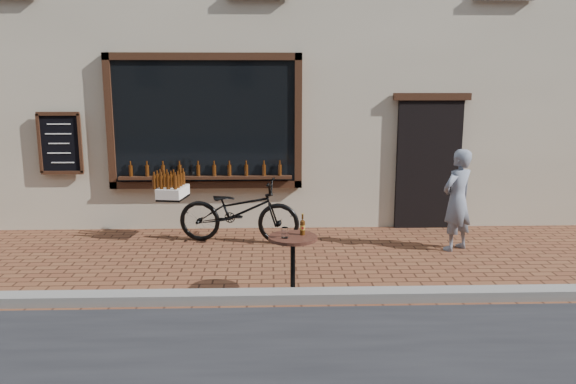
{
  "coord_description": "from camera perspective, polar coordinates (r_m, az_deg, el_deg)",
  "views": [
    {
      "loc": [
        -0.82,
        -5.97,
        2.55
      ],
      "look_at": [
        -0.58,
        1.2,
        1.1
      ],
      "focal_mm": 35.0,
      "sensor_mm": 36.0,
      "label": 1
    }
  ],
  "objects": [
    {
      "name": "ground",
      "position": [
        6.55,
        5.58,
        -11.56
      ],
      "size": [
        90.0,
        90.0,
        0.0
      ],
      "primitive_type": "plane",
      "color": "brown",
      "rests_on": "ground"
    },
    {
      "name": "kerb",
      "position": [
        6.71,
        5.37,
        -10.42
      ],
      "size": [
        90.0,
        0.25,
        0.12
      ],
      "primitive_type": "cube",
      "color": "slate",
      "rests_on": "ground"
    },
    {
      "name": "cargo_bicycle",
      "position": [
        8.88,
        -5.28,
        -1.86
      ],
      "size": [
        2.34,
        0.97,
        1.08
      ],
      "rotation": [
        0.0,
        0.0,
        1.41
      ],
      "color": "black",
      "rests_on": "ground"
    },
    {
      "name": "bistro_table",
      "position": [
        6.65,
        0.52,
        -6.27
      ],
      "size": [
        0.58,
        0.58,
        0.99
      ],
      "color": "black",
      "rests_on": "ground"
    },
    {
      "name": "pedestrian",
      "position": [
        8.78,
        16.82,
        -0.79
      ],
      "size": [
        0.67,
        0.62,
        1.54
      ],
      "primitive_type": "imported",
      "rotation": [
        0.0,
        0.0,
        3.73
      ],
      "color": "slate",
      "rests_on": "ground"
    }
  ]
}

